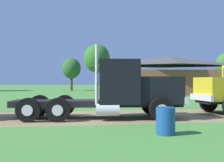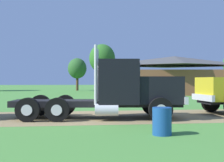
# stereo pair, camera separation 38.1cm
# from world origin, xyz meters

# --- Properties ---
(ground_plane) EXTENTS (200.00, 200.00, 0.00)m
(ground_plane) POSITION_xyz_m (0.00, 0.00, 0.00)
(ground_plane) COLOR #4A8939
(dirt_track) EXTENTS (120.00, 5.19, 0.01)m
(dirt_track) POSITION_xyz_m (0.00, 0.00, 0.00)
(dirt_track) COLOR #8F7A51
(dirt_track) RESTS_ON ground_plane
(truck_foreground_white) EXTENTS (8.03, 3.23, 3.32)m
(truck_foreground_white) POSITION_xyz_m (1.22, -0.65, 1.28)
(truck_foreground_white) COLOR black
(truck_foreground_white) RESTS_ON ground_plane
(steel_barrel) EXTENTS (0.62, 0.62, 0.89)m
(steel_barrel) POSITION_xyz_m (1.92, -4.80, 0.45)
(steel_barrel) COLOR #19478C
(steel_barrel) RESTS_ON ground_plane
(shed_building) EXTENTS (15.58, 9.75, 4.87)m
(shed_building) POSITION_xyz_m (11.40, 21.23, 2.36)
(shed_building) COLOR brown
(shed_building) RESTS_ON ground_plane
(tree_mid) EXTENTS (3.23, 3.23, 5.65)m
(tree_mid) POSITION_xyz_m (-1.06, 35.61, 3.84)
(tree_mid) COLOR #513823
(tree_mid) RESTS_ON ground_plane
(tree_right) EXTENTS (3.92, 3.92, 7.26)m
(tree_right) POSITION_xyz_m (2.73, 28.73, 5.07)
(tree_right) COLOR #513823
(tree_right) RESTS_ON ground_plane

